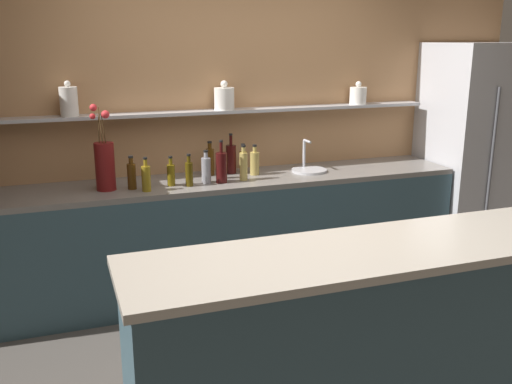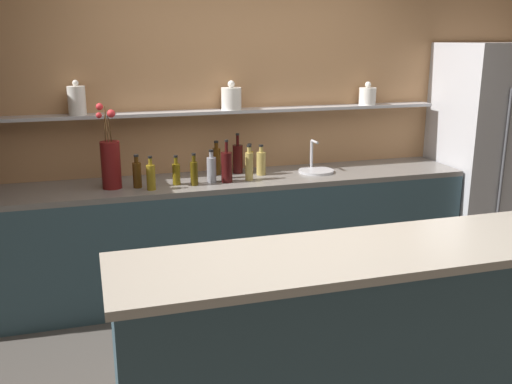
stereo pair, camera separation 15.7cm
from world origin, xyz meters
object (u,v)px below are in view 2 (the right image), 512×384
object	(u,v)px
sink_fixture	(316,169)
bottle_spirit_2	(249,165)
bottle_wine_3	(238,158)
bottle_wine_9	(227,167)
bottle_spirit_7	(217,160)
bottle_spirit_6	(261,163)
bottle_oil_0	(194,172)
bottle_sauce_8	(226,168)
bottle_spirit_11	(137,174)
flower_vase	(111,162)
bottle_oil_5	(250,161)
refrigerator	(489,156)
bottle_oil_4	(151,177)
bottle_spirit_10	(212,169)
bottle_oil_1	(176,173)

from	to	relation	value
sink_fixture	bottle_spirit_2	xyz separation A→B (m)	(-0.59, -0.10, 0.09)
bottle_wine_3	bottle_wine_9	world-z (taller)	same
sink_fixture	bottle_spirit_7	bearing A→B (deg)	170.05
bottle_spirit_6	bottle_spirit_7	xyz separation A→B (m)	(-0.33, 0.10, 0.02)
bottle_oil_0	bottle_spirit_2	distance (m)	0.43
bottle_sauce_8	bottle_spirit_11	size ratio (longest dim) A/B	0.76
flower_vase	bottle_oil_5	size ratio (longest dim) A/B	2.55
flower_vase	bottle_oil_0	distance (m)	0.60
sink_fixture	bottle_spirit_6	distance (m)	0.46
bottle_oil_5	bottle_spirit_6	world-z (taller)	same
refrigerator	bottle_oil_4	size ratio (longest dim) A/B	7.91
bottle_spirit_2	bottle_spirit_10	size ratio (longest dim) A/B	1.10
flower_vase	bottle_sauce_8	size ratio (longest dim) A/B	3.32
bottle_oil_5	bottle_spirit_6	distance (m)	0.10
bottle_oil_4	bottle_oil_5	distance (m)	0.86
bottle_oil_1	bottle_spirit_2	bearing A→B (deg)	-1.98
bottle_oil_0	bottle_sauce_8	distance (m)	0.31
bottle_spirit_2	bottle_spirit_11	world-z (taller)	bottle_spirit_2
bottle_spirit_6	bottle_spirit_10	world-z (taller)	bottle_spirit_10
bottle_oil_4	bottle_oil_5	size ratio (longest dim) A/B	1.02
bottle_oil_5	bottle_spirit_7	distance (m)	0.27
bottle_spirit_6	bottle_spirit_7	bearing A→B (deg)	163.31
sink_fixture	bottle_wine_9	size ratio (longest dim) A/B	0.88
bottle_spirit_2	bottle_sauce_8	xyz separation A→B (m)	(-0.15, 0.11, -0.04)
bottle_spirit_6	bottle_spirit_10	distance (m)	0.44
bottle_wine_3	bottle_spirit_7	world-z (taller)	bottle_wine_3
bottle_oil_5	bottle_spirit_7	xyz separation A→B (m)	(-0.26, 0.03, 0.02)
bottle_spirit_6	bottle_spirit_10	xyz separation A→B (m)	(-0.42, -0.13, 0.00)
bottle_wine_3	bottle_spirit_6	bearing A→B (deg)	-34.66
bottle_oil_1	bottle_spirit_2	world-z (taller)	bottle_spirit_2
bottle_oil_4	refrigerator	bearing A→B (deg)	2.60
bottle_sauce_8	bottle_spirit_10	bearing A→B (deg)	-144.84
bottle_oil_1	bottle_spirit_7	bearing A→B (deg)	32.27
bottle_spirit_2	bottle_oil_4	xyz separation A→B (m)	(-0.74, -0.08, -0.02)
refrigerator	bottle_oil_1	size ratio (longest dim) A/B	8.80
bottle_oil_1	bottle_oil_5	bearing A→B (deg)	17.78
refrigerator	bottle_oil_5	world-z (taller)	refrigerator
bottle_wine_3	bottle_spirit_6	distance (m)	0.20
bottle_oil_5	bottle_spirit_10	distance (m)	0.41
bottle_spirit_2	bottle_wine_3	xyz separation A→B (m)	(-0.02, 0.25, 0.00)
bottle_oil_1	bottle_spirit_10	distance (m)	0.26
bottle_spirit_11	bottle_oil_1	bearing A→B (deg)	0.88
refrigerator	bottle_wine_9	xyz separation A→B (m)	(-2.37, -0.07, 0.08)
refrigerator	bottle_spirit_2	world-z (taller)	refrigerator
bottle_spirit_6	bottle_spirit_11	size ratio (longest dim) A/B	0.99
refrigerator	bottle_wine_9	bearing A→B (deg)	-178.32
flower_vase	sink_fixture	size ratio (longest dim) A/B	2.16
flower_vase	sink_fixture	distance (m)	1.60
bottle_oil_1	bottle_sauce_8	distance (m)	0.41
sink_fixture	bottle_oil_5	size ratio (longest dim) A/B	1.18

